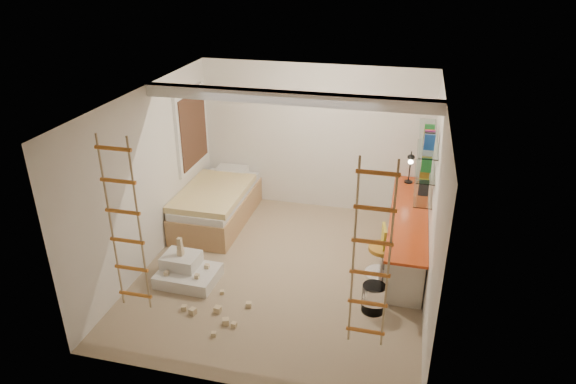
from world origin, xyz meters
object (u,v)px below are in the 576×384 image
(desk, at_px, (407,233))
(play_platform, at_px, (186,271))
(bed, at_px, (217,204))
(swivel_chair, at_px, (382,258))

(desk, xyz_separation_m, play_platform, (-3.00, -1.40, -0.26))
(bed, distance_m, swivel_chair, 3.05)
(bed, relative_size, play_platform, 2.38)
(play_platform, bearing_deg, bed, 96.40)
(bed, bearing_deg, desk, -6.49)
(play_platform, bearing_deg, desk, 25.08)
(desk, relative_size, play_platform, 3.34)
(bed, xyz_separation_m, play_platform, (0.20, -1.77, -0.19))
(desk, distance_m, swivel_chair, 0.72)
(desk, bearing_deg, play_platform, -154.92)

